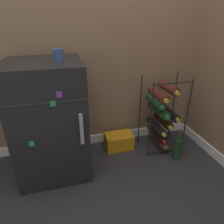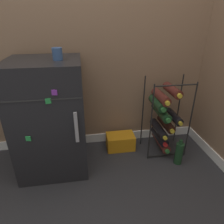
{
  "view_description": "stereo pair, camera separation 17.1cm",
  "coord_description": "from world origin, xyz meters",
  "px_view_note": "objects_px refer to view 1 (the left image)",
  "views": [
    {
      "loc": [
        -0.35,
        -1.09,
        1.21
      ],
      "look_at": [
        0.06,
        0.4,
        0.46
      ],
      "focal_mm": 32.0,
      "sensor_mm": 36.0,
      "label": 1
    },
    {
      "loc": [
        -0.18,
        -1.13,
        1.21
      ],
      "look_at": [
        0.06,
        0.4,
        0.46
      ],
      "focal_mm": 32.0,
      "sensor_mm": 36.0,
      "label": 2
    }
  ],
  "objects_px": {
    "soda_box": "(119,141)",
    "loose_bottle_floor": "(178,149)",
    "fridge_top_cup": "(58,55)",
    "wine_rack": "(160,115)",
    "mini_fridge": "(51,121)"
  },
  "relations": [
    {
      "from": "mini_fridge",
      "to": "fridge_top_cup",
      "type": "xyz_separation_m",
      "value": [
        0.11,
        -0.03,
        0.51
      ]
    },
    {
      "from": "fridge_top_cup",
      "to": "soda_box",
      "type": "bearing_deg",
      "value": 19.81
    },
    {
      "from": "fridge_top_cup",
      "to": "loose_bottle_floor",
      "type": "distance_m",
      "value": 1.3
    },
    {
      "from": "soda_box",
      "to": "fridge_top_cup",
      "type": "xyz_separation_m",
      "value": [
        -0.5,
        -0.18,
        0.9
      ]
    },
    {
      "from": "soda_box",
      "to": "fridge_top_cup",
      "type": "bearing_deg",
      "value": -160.19
    },
    {
      "from": "fridge_top_cup",
      "to": "loose_bottle_floor",
      "type": "relative_size",
      "value": 0.34
    },
    {
      "from": "wine_rack",
      "to": "loose_bottle_floor",
      "type": "height_order",
      "value": "wine_rack"
    },
    {
      "from": "mini_fridge",
      "to": "loose_bottle_floor",
      "type": "distance_m",
      "value": 1.15
    },
    {
      "from": "mini_fridge",
      "to": "soda_box",
      "type": "distance_m",
      "value": 0.74
    },
    {
      "from": "soda_box",
      "to": "loose_bottle_floor",
      "type": "relative_size",
      "value": 1.11
    },
    {
      "from": "soda_box",
      "to": "fridge_top_cup",
      "type": "relative_size",
      "value": 3.27
    },
    {
      "from": "wine_rack",
      "to": "mini_fridge",
      "type": "bearing_deg",
      "value": -176.73
    },
    {
      "from": "mini_fridge",
      "to": "loose_bottle_floor",
      "type": "height_order",
      "value": "mini_fridge"
    },
    {
      "from": "mini_fridge",
      "to": "wine_rack",
      "type": "distance_m",
      "value": 1.0
    },
    {
      "from": "mini_fridge",
      "to": "fridge_top_cup",
      "type": "bearing_deg",
      "value": -16.29
    }
  ]
}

